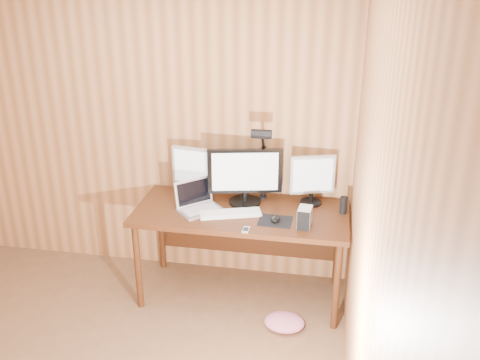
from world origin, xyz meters
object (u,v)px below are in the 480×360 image
(monitor_center, at_px, (245,175))
(keyboard, at_px, (230,213))
(desk, at_px, (243,221))
(monitor_right, at_px, (312,179))
(laptop, at_px, (198,202))
(desk_lamp, at_px, (262,153))
(phone, at_px, (246,230))
(monitor_left, at_px, (194,170))
(mouse, at_px, (275,218))
(hard_drive, at_px, (305,218))
(speaker, at_px, (343,205))

(monitor_center, height_order, keyboard, monitor_center)
(desk, distance_m, monitor_right, 0.62)
(laptop, xyz_separation_m, desk_lamp, (0.46, 0.20, 0.35))
(phone, distance_m, desk_lamp, 0.62)
(monitor_left, distance_m, mouse, 0.79)
(laptop, bearing_deg, hard_drive, -52.75)
(laptop, height_order, speaker, laptop)
(mouse, bearing_deg, hard_drive, -2.82)
(monitor_center, distance_m, monitor_left, 0.43)
(keyboard, xyz_separation_m, mouse, (0.34, -0.05, 0.01))
(hard_drive, bearing_deg, speaker, 50.59)
(hard_drive, relative_size, speaker, 1.12)
(monitor_right, bearing_deg, monitor_center, 171.89)
(desk, xyz_separation_m, monitor_left, (-0.42, 0.14, 0.34))
(monitor_center, height_order, mouse, monitor_center)
(monitor_center, bearing_deg, monitor_right, -3.31)
(speaker, bearing_deg, mouse, -155.05)
(desk, bearing_deg, monitor_right, 15.58)
(mouse, height_order, speaker, speaker)
(monitor_right, height_order, phone, monitor_right)
(monitor_right, bearing_deg, desk_lamp, 169.54)
(desk, bearing_deg, speaker, 1.61)
(laptop, height_order, desk_lamp, desk_lamp)
(desk, xyz_separation_m, desk_lamp, (0.13, 0.10, 0.52))
(monitor_center, xyz_separation_m, desk_lamp, (0.13, 0.04, 0.17))
(monitor_left, xyz_separation_m, laptop, (0.09, -0.24, -0.16))
(desk, bearing_deg, monitor_center, 85.86)
(laptop, distance_m, desk_lamp, 0.61)
(desk, relative_size, monitor_right, 4.08)
(keyboard, xyz_separation_m, phone, (0.15, -0.22, -0.01))
(desk, distance_m, speaker, 0.78)
(desk, xyz_separation_m, keyboard, (-0.07, -0.15, 0.13))
(keyboard, height_order, speaker, speaker)
(laptop, height_order, phone, laptop)
(keyboard, bearing_deg, mouse, -26.03)
(monitor_left, height_order, mouse, monitor_left)
(desk, relative_size, monitor_center, 2.85)
(phone, bearing_deg, desk, 104.31)
(monitor_center, height_order, hard_drive, monitor_center)
(mouse, distance_m, phone, 0.25)
(monitor_left, height_order, monitor_right, monitor_left)
(monitor_left, bearing_deg, keyboard, -31.28)
(mouse, bearing_deg, phone, -126.68)
(monitor_center, relative_size, phone, 6.23)
(monitor_center, bearing_deg, monitor_left, 157.79)
(monitor_center, distance_m, speaker, 0.77)
(monitor_left, xyz_separation_m, speaker, (1.17, -0.12, -0.15))
(hard_drive, distance_m, desk_lamp, 0.60)
(desk, distance_m, mouse, 0.37)
(laptop, xyz_separation_m, mouse, (0.60, -0.10, -0.03))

